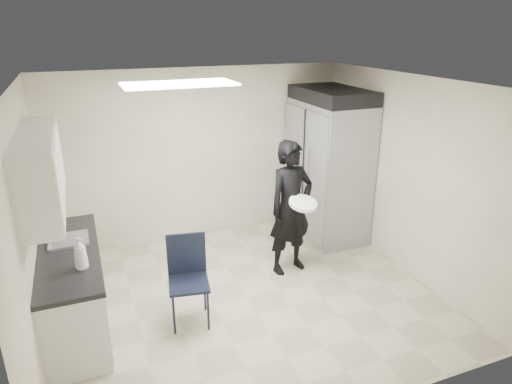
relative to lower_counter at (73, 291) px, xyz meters
name	(u,v)px	position (x,y,z in m)	size (l,w,h in m)	color
floor	(246,297)	(1.95, -0.20, -0.43)	(4.50, 4.50, 0.00)	#B3A98C
ceiling	(244,83)	(1.95, -0.20, 2.17)	(4.50, 4.50, 0.00)	white
back_wall	(200,155)	(1.95, 1.80, 0.87)	(4.50, 4.50, 0.00)	beige
left_wall	(28,230)	(-0.30, -0.20, 0.87)	(4.00, 4.00, 0.00)	beige
right_wall	(406,176)	(4.20, -0.20, 0.87)	(4.00, 4.00, 0.00)	beige
ceiling_panel	(179,84)	(1.35, 0.20, 2.14)	(1.20, 0.60, 0.02)	white
lower_counter	(73,291)	(0.00, 0.00, 0.00)	(0.60, 1.90, 0.86)	silver
countertop	(67,254)	(0.00, 0.00, 0.46)	(0.64, 1.95, 0.05)	black
sink	(69,245)	(0.02, 0.25, 0.44)	(0.42, 0.40, 0.14)	gray
faucet	(48,235)	(-0.18, 0.25, 0.59)	(0.02, 0.02, 0.24)	silver
upper_cabinets	(40,171)	(-0.13, 0.00, 1.40)	(0.35, 1.80, 0.75)	silver
towel_dispenser	(41,161)	(-0.19, 1.15, 1.19)	(0.22, 0.30, 0.35)	black
notice_sticker_left	(31,233)	(-0.29, -0.10, 0.79)	(0.00, 0.12, 0.07)	yellow
notice_sticker_right	(33,229)	(-0.29, 0.10, 0.75)	(0.00, 0.12, 0.07)	yellow
commercial_fridge	(328,171)	(3.78, 1.07, 0.62)	(0.80, 1.35, 2.10)	gray
fridge_compressor	(332,95)	(3.78, 1.07, 1.77)	(0.80, 1.35, 0.20)	black
folding_chair	(189,284)	(1.19, -0.43, 0.06)	(0.43, 0.43, 0.98)	black
man_tuxedo	(291,208)	(2.74, 0.23, 0.47)	(0.66, 0.44, 1.81)	black
bucket_lid	(303,203)	(2.79, -0.01, 0.62)	(0.36, 0.36, 0.04)	silver
soap_bottle_a	(80,253)	(0.14, -0.43, 0.65)	(0.13, 0.13, 0.33)	silver
soap_bottle_b	(83,259)	(0.16, -0.41, 0.57)	(0.08, 0.08, 0.18)	#A1A0AB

